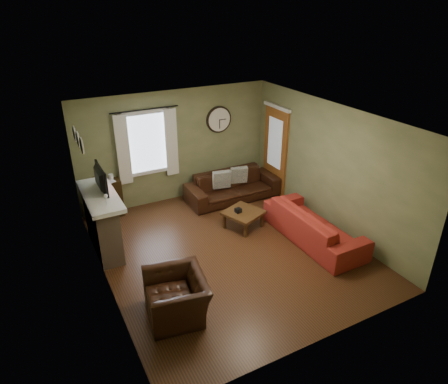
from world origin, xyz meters
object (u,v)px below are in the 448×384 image
sofa_brown (233,186)px  sofa_red (314,225)px  bookshelf (105,199)px  armchair (177,296)px  coffee_table (243,219)px

sofa_brown → sofa_red: sofa_red is taller
bookshelf → sofa_red: 4.48m
sofa_red → armchair: 3.26m
sofa_brown → coffee_table: (-0.46, -1.30, -0.14)m
sofa_red → sofa_brown: bearing=12.8°
coffee_table → armchair: bearing=-141.3°
bookshelf → coffee_table: size_ratio=1.20×
sofa_brown → sofa_red: bearing=-77.2°
sofa_red → coffee_table: (-1.00, 1.06, -0.15)m
sofa_brown → sofa_red: size_ratio=0.98×
sofa_brown → coffee_table: bearing=-109.7°
sofa_brown → coffee_table: 1.39m
bookshelf → coffee_table: 3.05m
coffee_table → bookshelf: bearing=143.5°
bookshelf → coffee_table: bookshelf is taller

